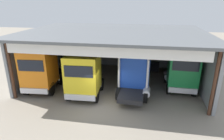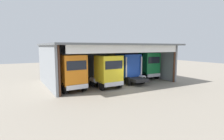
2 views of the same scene
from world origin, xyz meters
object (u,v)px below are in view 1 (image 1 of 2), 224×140
object	(u,v)px
truck_yellow_yard_outside	(84,75)
tool_cart	(155,67)
oil_drum	(87,62)
truck_green_right_bay	(182,70)
truck_blue_center_bay	(135,72)
truck_orange_left_bay	(41,70)

from	to	relation	value
truck_yellow_yard_outside	tool_cart	world-z (taller)	truck_yellow_yard_outside
oil_drum	truck_green_right_bay	bearing A→B (deg)	-28.96
truck_blue_center_bay	oil_drum	xyz separation A→B (m)	(-6.11, 6.57, -1.48)
truck_blue_center_bay	tool_cart	xyz separation A→B (m)	(1.90, 5.95, -1.42)
oil_drum	tool_cart	world-z (taller)	tool_cart
truck_blue_center_bay	oil_drum	world-z (taller)	truck_blue_center_bay
tool_cart	truck_blue_center_bay	bearing A→B (deg)	-107.73
truck_green_right_bay	oil_drum	size ratio (longest dim) A/B	5.76
truck_yellow_yard_outside	oil_drum	xyz separation A→B (m)	(-2.21, 8.02, -1.45)
truck_orange_left_bay	oil_drum	bearing A→B (deg)	-107.44
truck_blue_center_bay	truck_green_right_bay	bearing A→B (deg)	17.30
truck_green_right_bay	tool_cart	bearing A→B (deg)	-66.90
truck_yellow_yard_outside	oil_drum	size ratio (longest dim) A/B	5.32
truck_blue_center_bay	truck_yellow_yard_outside	bearing A→B (deg)	-157.38
truck_blue_center_bay	tool_cart	world-z (taller)	truck_blue_center_bay
oil_drum	truck_orange_left_bay	bearing A→B (deg)	-102.90
truck_green_right_bay	oil_drum	world-z (taller)	truck_green_right_bay
truck_blue_center_bay	tool_cart	bearing A→B (deg)	74.48
oil_drum	tool_cart	xyz separation A→B (m)	(8.01, -0.62, 0.06)
truck_orange_left_bay	truck_green_right_bay	world-z (taller)	truck_orange_left_bay
truck_orange_left_bay	truck_green_right_bay	bearing A→B (deg)	-174.77
truck_blue_center_bay	truck_green_right_bay	distance (m)	4.01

